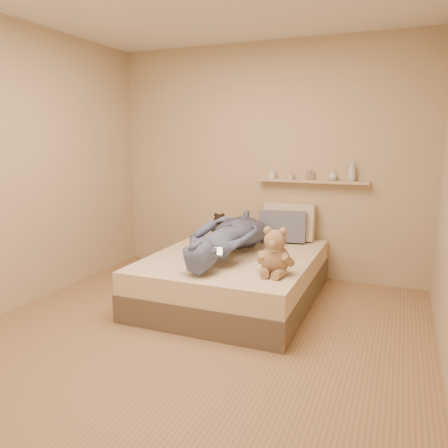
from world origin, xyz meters
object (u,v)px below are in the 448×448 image
at_px(teddy_bear, 275,255).
at_px(pillow_grey, 282,226).
at_px(bed, 235,277).
at_px(dark_plush, 220,227).
at_px(pillow_cream, 289,222).
at_px(person, 230,235).
at_px(wall_shelf, 312,181).
at_px(game_console, 211,252).

relative_size(teddy_bear, pillow_grey, 0.81).
bearing_deg(bed, dark_plush, 124.36).
xyz_separation_m(teddy_bear, pillow_grey, (-0.24, 1.17, 0.00)).
height_order(dark_plush, pillow_cream, pillow_cream).
xyz_separation_m(person, wall_shelf, (0.59, 0.94, 0.45)).
bearing_deg(wall_shelf, person, -121.83).
bearing_deg(wall_shelf, bed, -121.18).
bearing_deg(dark_plush, person, -59.41).
bearing_deg(wall_shelf, teddy_bear, -90.82).
xyz_separation_m(game_console, dark_plush, (-0.43, 1.22, -0.05)).
xyz_separation_m(game_console, pillow_grey, (0.27, 1.29, -0.00)).
height_order(dark_plush, pillow_grey, pillow_grey).
distance_m(bed, pillow_grey, 0.85).
height_order(pillow_grey, person, person).
distance_m(game_console, dark_plush, 1.29).
relative_size(bed, teddy_bear, 4.72).
distance_m(teddy_bear, person, 0.72).
distance_m(pillow_cream, pillow_grey, 0.15).
bearing_deg(person, dark_plush, -58.17).
height_order(game_console, pillow_cream, pillow_cream).
bearing_deg(bed, teddy_bear, -41.86).
distance_m(pillow_cream, person, 0.94).
bearing_deg(game_console, teddy_bear, 14.00).
xyz_separation_m(teddy_bear, dark_plush, (-0.95, 1.09, -0.04)).
bearing_deg(pillow_cream, teddy_bear, -81.25).
bearing_deg(bed, game_console, -88.74).
height_order(dark_plush, person, person).
height_order(pillow_cream, wall_shelf, wall_shelf).
relative_size(pillow_grey, wall_shelf, 0.42).
relative_size(game_console, teddy_bear, 0.52).
relative_size(pillow_cream, wall_shelf, 0.46).
xyz_separation_m(game_console, wall_shelf, (0.54, 1.51, 0.48)).
relative_size(bed, game_console, 9.05).
bearing_deg(bed, wall_shelf, 58.82).
height_order(teddy_bear, person, teddy_bear).
relative_size(dark_plush, wall_shelf, 0.24).
distance_m(dark_plush, pillow_cream, 0.78).
distance_m(bed, wall_shelf, 1.38).
bearing_deg(teddy_bear, game_console, -166.00).
height_order(bed, dark_plush, dark_plush).
distance_m(game_console, pillow_grey, 1.32).
distance_m(pillow_grey, wall_shelf, 0.59).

